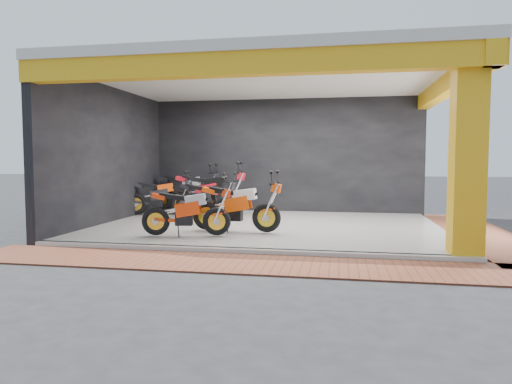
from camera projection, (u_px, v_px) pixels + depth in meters
ground at (253, 244)px, 9.04m from camera, size 80.00×80.00×0.00m
showroom_floor at (268, 227)px, 11.00m from camera, size 8.00×6.00×0.10m
showroom_ceiling at (269, 78)px, 10.75m from camera, size 8.40×6.40×0.20m
back_wall at (284, 157)px, 13.92m from camera, size 8.20×0.20×3.50m
left_wall at (110, 156)px, 11.62m from camera, size 0.20×6.20×3.50m
corner_column at (468, 154)px, 7.50m from camera, size 0.50×0.50×3.50m
header_beam_front at (242, 64)px, 7.83m from camera, size 8.40×0.30×0.40m
header_beam_right at (448, 85)px, 10.05m from camera, size 0.30×6.40×0.40m
floor_kerb at (242, 251)px, 8.03m from camera, size 8.00×0.20×0.10m
paver_front at (232, 263)px, 7.27m from camera, size 9.00×1.40×0.03m
paver_right at (481, 234)px, 10.13m from camera, size 1.40×7.00×0.03m
moto_hero at (266, 203)px, 9.63m from camera, size 2.15×0.94×1.28m
moto_row_a at (217, 208)px, 9.25m from camera, size 2.01×1.02×1.17m
moto_row_b at (224, 197)px, 11.80m from camera, size 2.09×1.26×1.20m
moto_row_c at (181, 194)px, 12.91m from camera, size 2.10×1.15×1.21m
moto_row_d at (233, 189)px, 12.83m from camera, size 2.46×1.08×1.46m
moto_row_e at (207, 188)px, 13.79m from camera, size 2.34×0.95×1.41m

